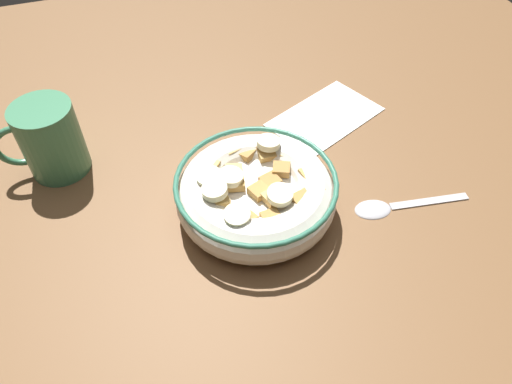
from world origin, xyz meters
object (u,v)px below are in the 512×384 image
coffee_mug (50,140)px  cereal_bowl (256,193)px  folded_napkin (325,116)px  spoon (387,206)px

coffee_mug → cereal_bowl: bearing=145.6°
cereal_bowl → coffee_mug: coffee_mug is taller
coffee_mug → folded_napkin: size_ratio=0.67×
coffee_mug → folded_napkin: coffee_mug is taller
spoon → coffee_mug: 41.29cm
cereal_bowl → folded_napkin: 19.85cm
spoon → coffee_mug: coffee_mug is taller
coffee_mug → folded_napkin: 36.49cm
folded_napkin → spoon: bearing=90.0°
cereal_bowl → spoon: 15.76cm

